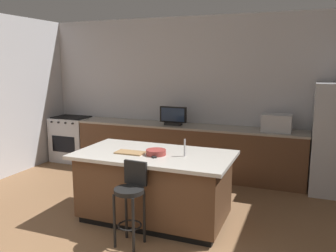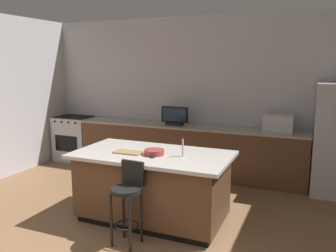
{
  "view_description": "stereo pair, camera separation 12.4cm",
  "coord_description": "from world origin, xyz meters",
  "px_view_note": "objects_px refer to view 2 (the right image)",
  "views": [
    {
      "loc": [
        1.93,
        -1.56,
        2.06
      ],
      "look_at": [
        0.03,
        3.28,
        1.12
      ],
      "focal_mm": 37.29,
      "sensor_mm": 36.0,
      "label": 1
    },
    {
      "loc": [
        2.05,
        -1.52,
        2.06
      ],
      "look_at": [
        0.03,
        3.28,
        1.12
      ],
      "focal_mm": 37.29,
      "sensor_mm": 36.0,
      "label": 2
    }
  ],
  "objects_px": {
    "microwave": "(278,123)",
    "tv_remote": "(151,156)",
    "kitchen_island": "(153,186)",
    "cutting_board": "(129,152)",
    "tv_monitor": "(175,117)",
    "bar_stool_center": "(128,196)",
    "fruit_bowl": "(154,152)",
    "range_oven": "(75,138)"
  },
  "relations": [
    {
      "from": "range_oven",
      "to": "microwave",
      "type": "distance_m",
      "value": 4.18
    },
    {
      "from": "cutting_board",
      "to": "tv_monitor",
      "type": "bearing_deg",
      "value": 95.16
    },
    {
      "from": "kitchen_island",
      "to": "cutting_board",
      "type": "height_order",
      "value": "cutting_board"
    },
    {
      "from": "kitchen_island",
      "to": "tv_remote",
      "type": "relative_size",
      "value": 11.87
    },
    {
      "from": "kitchen_island",
      "to": "fruit_bowl",
      "type": "bearing_deg",
      "value": -49.52
    },
    {
      "from": "bar_stool_center",
      "to": "fruit_bowl",
      "type": "height_order",
      "value": "fruit_bowl"
    },
    {
      "from": "microwave",
      "to": "tv_remote",
      "type": "relative_size",
      "value": 2.82
    },
    {
      "from": "kitchen_island",
      "to": "fruit_bowl",
      "type": "distance_m",
      "value": 0.49
    },
    {
      "from": "kitchen_island",
      "to": "tv_monitor",
      "type": "xyz_separation_m",
      "value": [
        -0.47,
        1.97,
        0.62
      ]
    },
    {
      "from": "microwave",
      "to": "bar_stool_center",
      "type": "distance_m",
      "value": 3.05
    },
    {
      "from": "microwave",
      "to": "bar_stool_center",
      "type": "xyz_separation_m",
      "value": [
        -1.35,
        -2.68,
        -0.5
      ]
    },
    {
      "from": "kitchen_island",
      "to": "tv_remote",
      "type": "height_order",
      "value": "tv_remote"
    },
    {
      "from": "cutting_board",
      "to": "kitchen_island",
      "type": "bearing_deg",
      "value": 21.55
    },
    {
      "from": "tv_monitor",
      "to": "cutting_board",
      "type": "relative_size",
      "value": 1.4
    },
    {
      "from": "bar_stool_center",
      "to": "fruit_bowl",
      "type": "xyz_separation_m",
      "value": [
        0.06,
        0.59,
        0.38
      ]
    },
    {
      "from": "tv_monitor",
      "to": "bar_stool_center",
      "type": "distance_m",
      "value": 2.72
    },
    {
      "from": "range_oven",
      "to": "microwave",
      "type": "relative_size",
      "value": 1.97
    },
    {
      "from": "range_oven",
      "to": "tv_monitor",
      "type": "height_order",
      "value": "tv_monitor"
    },
    {
      "from": "tv_monitor",
      "to": "tv_remote",
      "type": "distance_m",
      "value": 2.2
    },
    {
      "from": "fruit_bowl",
      "to": "cutting_board",
      "type": "distance_m",
      "value": 0.35
    },
    {
      "from": "tv_remote",
      "to": "fruit_bowl",
      "type": "bearing_deg",
      "value": 41.95
    },
    {
      "from": "bar_stool_center",
      "to": "tv_remote",
      "type": "relative_size",
      "value": 5.63
    },
    {
      "from": "bar_stool_center",
      "to": "tv_monitor",
      "type": "bearing_deg",
      "value": 104.43
    },
    {
      "from": "tv_monitor",
      "to": "bar_stool_center",
      "type": "xyz_separation_m",
      "value": [
        0.48,
        -2.63,
        -0.51
      ]
    },
    {
      "from": "kitchen_island",
      "to": "fruit_bowl",
      "type": "relative_size",
      "value": 7.97
    },
    {
      "from": "kitchen_island",
      "to": "tv_monitor",
      "type": "bearing_deg",
      "value": 103.55
    },
    {
      "from": "cutting_board",
      "to": "bar_stool_center",
      "type": "bearing_deg",
      "value": -62.37
    },
    {
      "from": "kitchen_island",
      "to": "microwave",
      "type": "xyz_separation_m",
      "value": [
        1.36,
        2.02,
        0.6
      ]
    },
    {
      "from": "range_oven",
      "to": "microwave",
      "type": "height_order",
      "value": "microwave"
    },
    {
      "from": "cutting_board",
      "to": "fruit_bowl",
      "type": "bearing_deg",
      "value": 7.15
    },
    {
      "from": "bar_stool_center",
      "to": "microwave",
      "type": "bearing_deg",
      "value": 67.36
    },
    {
      "from": "tv_monitor",
      "to": "fruit_bowl",
      "type": "height_order",
      "value": "tv_monitor"
    },
    {
      "from": "range_oven",
      "to": "microwave",
      "type": "bearing_deg",
      "value": 0.02
    },
    {
      "from": "range_oven",
      "to": "bar_stool_center",
      "type": "height_order",
      "value": "bar_stool_center"
    },
    {
      "from": "kitchen_island",
      "to": "range_oven",
      "type": "distance_m",
      "value": 3.44
    },
    {
      "from": "microwave",
      "to": "cutting_board",
      "type": "xyz_separation_m",
      "value": [
        -1.64,
        -2.13,
        -0.15
      ]
    },
    {
      "from": "tv_monitor",
      "to": "cutting_board",
      "type": "bearing_deg",
      "value": -84.84
    },
    {
      "from": "kitchen_island",
      "to": "cutting_board",
      "type": "xyz_separation_m",
      "value": [
        -0.29,
        -0.11,
        0.46
      ]
    },
    {
      "from": "kitchen_island",
      "to": "tv_remote",
      "type": "xyz_separation_m",
      "value": [
        0.06,
        -0.17,
        0.46
      ]
    },
    {
      "from": "microwave",
      "to": "bar_stool_center",
      "type": "height_order",
      "value": "microwave"
    },
    {
      "from": "bar_stool_center",
      "to": "tv_remote",
      "type": "distance_m",
      "value": 0.61
    },
    {
      "from": "bar_stool_center",
      "to": "fruit_bowl",
      "type": "bearing_deg",
      "value": 88.69
    }
  ]
}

